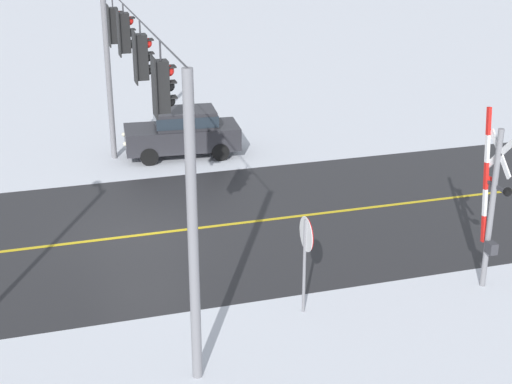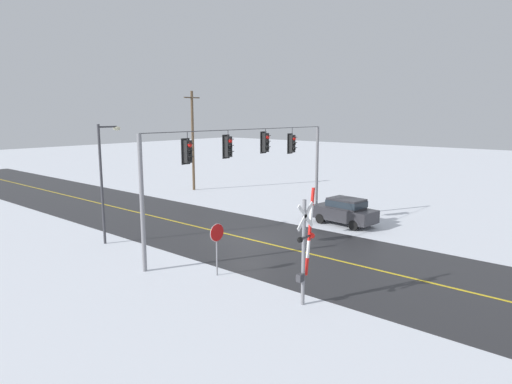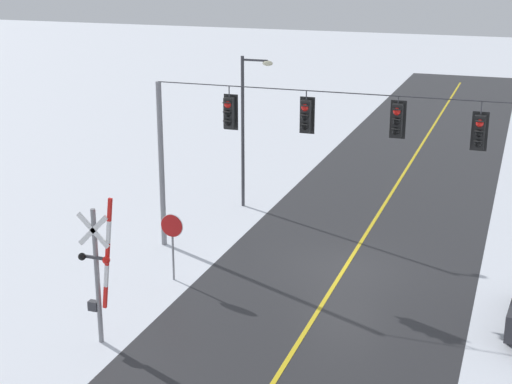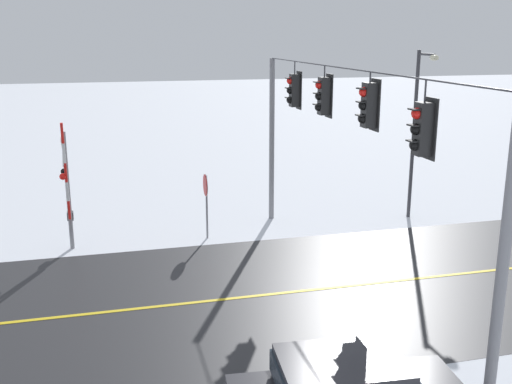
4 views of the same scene
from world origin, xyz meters
TOP-DOWN VIEW (x-y plane):
  - ground_plane at (0.00, 0.00)m, footprint 160.00×160.00m
  - signal_span at (-0.02, -0.01)m, footprint 14.20×0.47m
  - stop_sign at (-5.24, -2.90)m, footprint 0.80×0.09m
  - railroad_crossing at (-5.28, -7.53)m, footprint 1.10×0.31m
  - streetlamp_near at (-5.59, 5.35)m, footprint 1.39×0.28m

SIDE VIEW (x-z plane):
  - ground_plane at x=0.00m, z-range 0.00..0.00m
  - stop_sign at x=-5.24m, z-range 0.54..2.89m
  - railroad_crossing at x=-5.28m, z-range 0.06..4.43m
  - streetlamp_near at x=-5.59m, z-range 0.67..7.17m
  - signal_span at x=-0.02m, z-range 1.29..7.51m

